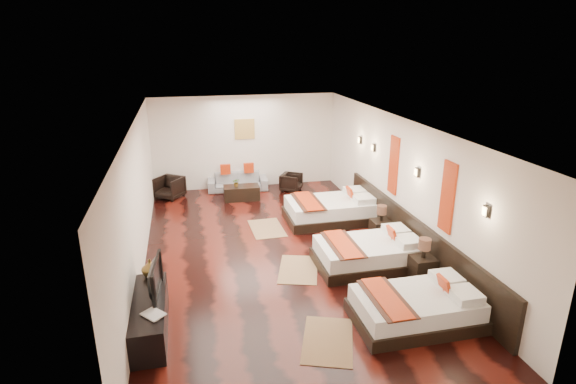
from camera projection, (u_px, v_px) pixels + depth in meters
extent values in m
cube|color=black|center=(277.00, 252.00, 9.88)|extent=(5.50, 9.50, 0.01)
cube|color=white|center=(276.00, 123.00, 8.98)|extent=(5.50, 9.50, 0.01)
cube|color=silver|center=(245.00, 142.00, 13.81)|extent=(5.50, 0.01, 2.80)
cube|color=silver|center=(137.00, 201.00, 8.85)|extent=(0.01, 9.50, 2.80)
cube|color=silver|center=(399.00, 182.00, 10.02)|extent=(0.01, 9.50, 2.80)
cube|color=black|center=(411.00, 236.00, 9.58)|extent=(0.08, 6.60, 0.90)
cube|color=black|center=(415.00, 316.00, 7.45)|extent=(2.00, 1.24, 0.21)
cube|color=white|center=(416.00, 303.00, 7.37)|extent=(1.90, 1.14, 0.29)
cube|color=#B82D0D|center=(444.00, 285.00, 7.39)|extent=(0.15, 0.30, 0.31)
cube|color=#38190F|center=(386.00, 298.00, 7.21)|extent=(0.52, 1.26, 0.02)
cube|color=#B82D0D|center=(386.00, 298.00, 7.20)|extent=(0.36, 1.26, 0.02)
cube|color=black|center=(368.00, 261.00, 9.28)|extent=(2.09, 1.29, 0.22)
cube|color=white|center=(368.00, 249.00, 9.20)|extent=(1.99, 1.19, 0.30)
cube|color=#B82D0D|center=(392.00, 234.00, 9.22)|extent=(0.16, 0.32, 0.32)
cube|color=#38190F|center=(343.00, 244.00, 9.03)|extent=(0.55, 1.31, 0.02)
cube|color=#B82D0D|center=(343.00, 244.00, 9.03)|extent=(0.38, 1.31, 0.02)
cube|color=black|center=(330.00, 216.00, 11.57)|extent=(2.21, 1.37, 0.23)
cube|color=white|center=(330.00, 206.00, 11.48)|extent=(2.10, 1.26, 0.32)
cube|color=#B82D0D|center=(350.00, 194.00, 11.50)|extent=(0.16, 0.34, 0.34)
cube|color=#38190F|center=(308.00, 201.00, 11.30)|extent=(0.58, 1.39, 0.02)
cube|color=#B82D0D|center=(308.00, 201.00, 11.30)|extent=(0.40, 1.39, 0.02)
cube|color=black|center=(422.00, 269.00, 8.68)|extent=(0.44, 0.44, 0.48)
cylinder|color=black|center=(424.00, 253.00, 8.57)|extent=(0.08, 0.08, 0.19)
cylinder|color=#3F2619|center=(425.00, 244.00, 8.51)|extent=(0.23, 0.23, 0.21)
cube|color=black|center=(380.00, 230.00, 10.46)|extent=(0.42, 0.42, 0.46)
cylinder|color=black|center=(381.00, 217.00, 10.36)|extent=(0.07, 0.07, 0.18)
cylinder|color=#3F2619|center=(382.00, 210.00, 10.30)|extent=(0.22, 0.22, 0.20)
cube|color=olive|center=(328.00, 340.00, 7.00)|extent=(1.11, 1.38, 0.01)
cube|color=olive|center=(298.00, 269.00, 9.14)|extent=(1.07, 1.37, 0.01)
cube|color=olive|center=(267.00, 228.00, 11.10)|extent=(0.78, 1.22, 0.01)
cube|color=black|center=(150.00, 316.00, 7.15)|extent=(0.50, 1.80, 0.55)
imported|color=black|center=(151.00, 278.00, 7.17)|extent=(0.21, 0.96, 0.55)
imported|color=black|center=(146.00, 318.00, 6.59)|extent=(0.40, 0.41, 0.03)
imported|color=brown|center=(150.00, 268.00, 7.75)|extent=(0.33, 0.33, 0.31)
imported|color=gray|center=(238.00, 182.00, 13.84)|extent=(1.83, 0.82, 0.52)
imported|color=black|center=(170.00, 188.00, 13.12)|extent=(0.96, 0.96, 0.63)
imported|color=black|center=(291.00, 182.00, 13.75)|extent=(0.80, 0.79, 0.53)
cube|color=black|center=(242.00, 193.00, 13.04)|extent=(1.02, 0.54, 0.40)
imported|color=#2D5E1F|center=(236.00, 182.00, 12.91)|extent=(0.24, 0.22, 0.24)
cube|color=#D86014|center=(448.00, 197.00, 8.16)|extent=(0.04, 0.40, 1.30)
cube|color=#D86014|center=(394.00, 165.00, 10.19)|extent=(0.04, 0.40, 1.30)
cube|color=black|center=(486.00, 211.00, 7.10)|extent=(0.06, 0.12, 0.18)
cube|color=#FFD18C|center=(485.00, 211.00, 7.09)|extent=(0.02, 0.10, 0.14)
cube|color=black|center=(417.00, 172.00, 9.13)|extent=(0.06, 0.12, 0.18)
cube|color=#FFD18C|center=(416.00, 172.00, 9.12)|extent=(0.02, 0.10, 0.14)
cube|color=black|center=(374.00, 148.00, 11.16)|extent=(0.06, 0.12, 0.18)
cube|color=#FFD18C|center=(372.00, 148.00, 11.15)|extent=(0.02, 0.10, 0.14)
cube|color=black|center=(360.00, 140.00, 11.99)|extent=(0.06, 0.12, 0.18)
cube|color=#FFD18C|center=(359.00, 140.00, 11.98)|extent=(0.02, 0.10, 0.14)
cube|color=#AD873F|center=(245.00, 129.00, 13.67)|extent=(0.60, 0.04, 0.60)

